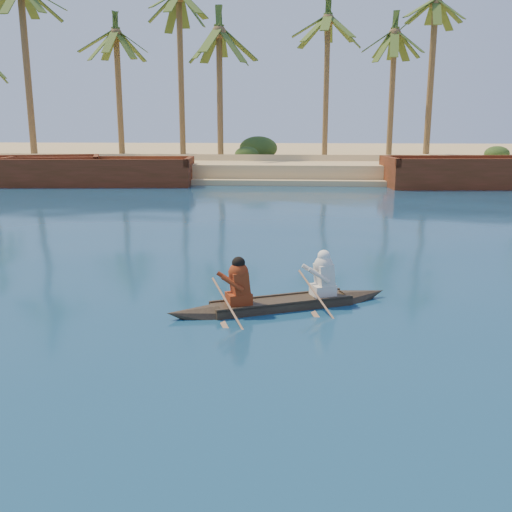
# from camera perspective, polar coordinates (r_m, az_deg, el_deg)

# --- Properties ---
(ground) EXTENTS (160.00, 160.00, 0.00)m
(ground) POSITION_cam_1_polar(r_m,az_deg,el_deg) (16.69, -2.16, -0.80)
(ground) COLOR navy
(ground) RESTS_ON ground
(sandy_embankment) EXTENTS (150.00, 51.00, 1.50)m
(sandy_embankment) POSITION_cam_1_polar(r_m,az_deg,el_deg) (63.10, 2.85, 9.80)
(sandy_embankment) COLOR #DBB07B
(sandy_embankment) RESTS_ON ground
(palm_grove) EXTENTS (110.00, 14.00, 16.00)m
(palm_grove) POSITION_cam_1_polar(r_m,az_deg,el_deg) (51.29, 2.52, 17.44)
(palm_grove) COLOR #3D5C20
(palm_grove) RESTS_ON ground
(shrub_cluster) EXTENTS (100.00, 6.00, 2.40)m
(shrub_cluster) POSITION_cam_1_polar(r_m,az_deg,el_deg) (47.71, 2.28, 9.61)
(shrub_cluster) COLOR #213C15
(shrub_cluster) RESTS_ON ground
(canoe) EXTENTS (5.01, 2.71, 1.42)m
(canoe) POSITION_cam_1_polar(r_m,az_deg,el_deg) (12.65, 2.61, -4.01)
(canoe) COLOR #3A3120
(canoe) RESTS_ON ground
(barge_left) EXTENTS (13.92, 8.46, 2.20)m
(barge_left) POSITION_cam_1_polar(r_m,az_deg,el_deg) (43.50, -24.19, 7.61)
(barge_left) COLOR maroon
(barge_left) RESTS_ON ground
(barge_mid) EXTENTS (13.25, 5.48, 2.15)m
(barge_mid) POSITION_cam_1_polar(r_m,az_deg,el_deg) (40.68, -15.61, 7.94)
(barge_mid) COLOR maroon
(barge_mid) RESTS_ON ground
(barge_right) EXTENTS (14.11, 5.87, 2.29)m
(barge_right) POSITION_cam_1_polar(r_m,az_deg,el_deg) (41.05, 22.36, 7.56)
(barge_right) COLOR maroon
(barge_right) RESTS_ON ground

